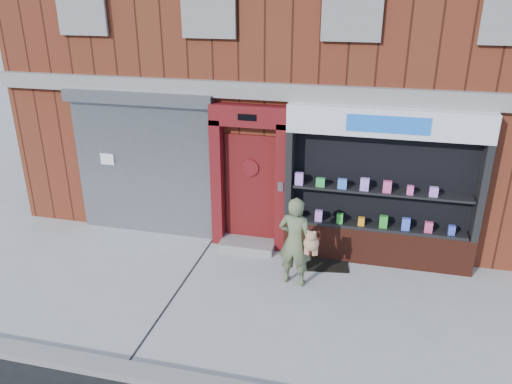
% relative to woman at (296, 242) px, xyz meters
% --- Properties ---
extents(ground, '(80.00, 80.00, 0.00)m').
position_rel_woman_xyz_m(ground, '(-0.39, -0.66, -0.83)').
color(ground, '#9E9E99').
rests_on(ground, ground).
extents(building, '(12.00, 8.16, 8.00)m').
position_rel_woman_xyz_m(building, '(-0.39, 5.33, 3.17)').
color(building, '#5F2415').
rests_on(building, ground).
extents(shutter_bay, '(3.10, 0.30, 3.04)m').
position_rel_woman_xyz_m(shutter_bay, '(-3.39, 1.26, 0.89)').
color(shutter_bay, gray).
rests_on(shutter_bay, ground).
extents(red_door_bay, '(1.52, 0.58, 2.90)m').
position_rel_woman_xyz_m(red_door_bay, '(-1.14, 1.20, 0.63)').
color(red_door_bay, '#510E10').
rests_on(red_door_bay, ground).
extents(pharmacy_bay, '(3.50, 0.41, 3.00)m').
position_rel_woman_xyz_m(pharmacy_bay, '(1.36, 1.15, 0.54)').
color(pharmacy_bay, '#531F13').
rests_on(pharmacy_bay, ground).
extents(woman, '(0.76, 0.48, 1.65)m').
position_rel_woman_xyz_m(woman, '(0.00, 0.00, 0.00)').
color(woman, '#606C47').
rests_on(woman, ground).
extents(doormat, '(0.98, 0.75, 0.02)m').
position_rel_woman_xyz_m(doormat, '(0.44, 0.79, -0.82)').
color(doormat, black).
rests_on(doormat, ground).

